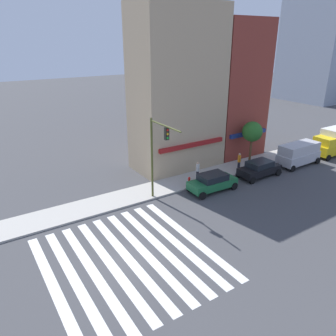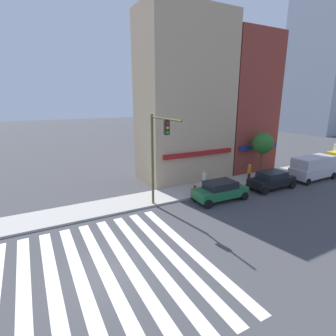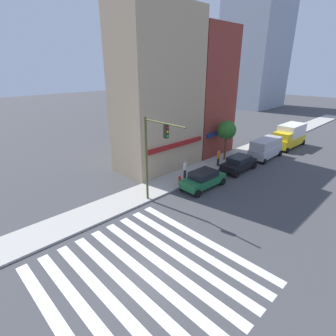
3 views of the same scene
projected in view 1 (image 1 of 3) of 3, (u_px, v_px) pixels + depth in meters
name	position (u px, v px, depth m)	size (l,w,h in m)	color
ground_plane	(129.00, 259.00, 20.10)	(200.00, 200.00, 0.00)	#424244
sidewalk_left	(86.00, 208.00, 25.93)	(120.00, 3.00, 0.15)	#B2ADA3
crosswalk_stripes	(129.00, 259.00, 20.10)	(9.68, 10.80, 0.01)	silver
storefront_row	(201.00, 90.00, 33.49)	(15.03, 5.30, 15.72)	tan
traffic_signal	(157.00, 149.00, 25.48)	(0.32, 4.12, 6.87)	#474C1E
sedan_green	(212.00, 182.00, 28.79)	(4.45, 2.02, 1.59)	#1E6638
sedan_black	(259.00, 168.00, 31.77)	(4.42, 2.02, 1.59)	black
van_silver	(299.00, 153.00, 34.57)	(5.04, 2.22, 2.34)	#B7B7BC
box_truck_yellow	(336.00, 141.00, 37.82)	(6.23, 2.42, 3.04)	yellow
pedestrian_white_shirt	(198.00, 170.00, 30.70)	(0.32, 0.32, 1.77)	#23232D
pedestrian_orange_vest	(239.00, 161.00, 32.99)	(0.32, 0.32, 1.77)	#23232D
fire_hydrant	(189.00, 181.00, 29.55)	(0.24, 0.24, 0.84)	red
street_tree	(252.00, 132.00, 33.73)	(2.09, 2.09, 4.55)	brown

